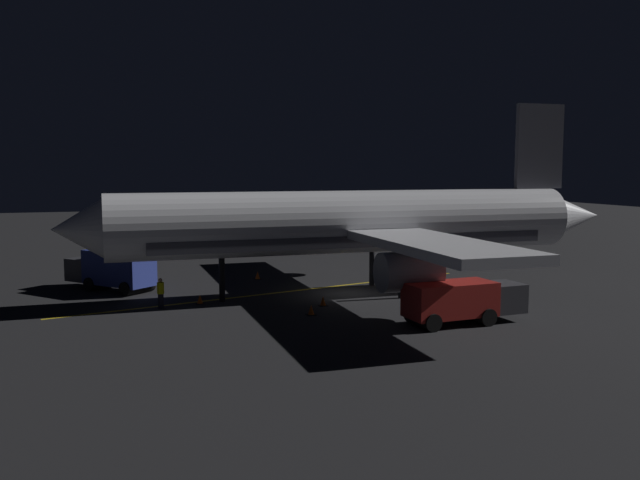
{
  "coord_description": "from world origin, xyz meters",
  "views": [
    {
      "loc": [
        -39.12,
        15.15,
        7.98
      ],
      "look_at": [
        0.0,
        2.0,
        3.5
      ],
      "focal_mm": 37.53,
      "sensor_mm": 36.0,
      "label": 1
    }
  ],
  "objects_px": {
    "catering_truck": "(461,301)",
    "traffic_cone_under_wing": "(200,299)",
    "airliner": "(359,224)",
    "traffic_cone_near_right": "(258,276)",
    "traffic_cone_far": "(311,310)",
    "baggage_truck": "(113,270)",
    "ground_crew_worker": "(161,293)",
    "traffic_cone_near_left": "(323,301)"
  },
  "relations": [
    {
      "from": "traffic_cone_near_right",
      "to": "traffic_cone_near_left",
      "type": "bearing_deg",
      "value": -171.92
    },
    {
      "from": "airliner",
      "to": "traffic_cone_near_right",
      "type": "relative_size",
      "value": 66.46
    },
    {
      "from": "traffic_cone_near_left",
      "to": "traffic_cone_far",
      "type": "xyz_separation_m",
      "value": [
        -2.1,
        1.4,
        0.0
      ]
    },
    {
      "from": "traffic_cone_under_wing",
      "to": "catering_truck",
      "type": "bearing_deg",
      "value": -127.85
    },
    {
      "from": "baggage_truck",
      "to": "traffic_cone_under_wing",
      "type": "relative_size",
      "value": 11.46
    },
    {
      "from": "catering_truck",
      "to": "traffic_cone_near_right",
      "type": "xyz_separation_m",
      "value": [
        16.77,
        6.76,
        -0.91
      ]
    },
    {
      "from": "airliner",
      "to": "baggage_truck",
      "type": "bearing_deg",
      "value": 68.06
    },
    {
      "from": "catering_truck",
      "to": "traffic_cone_near_left",
      "type": "relative_size",
      "value": 11.84
    },
    {
      "from": "ground_crew_worker",
      "to": "traffic_cone_near_right",
      "type": "bearing_deg",
      "value": -43.06
    },
    {
      "from": "traffic_cone_far",
      "to": "traffic_cone_near_left",
      "type": "bearing_deg",
      "value": -33.6
    },
    {
      "from": "catering_truck",
      "to": "baggage_truck",
      "type": "bearing_deg",
      "value": 47.23
    },
    {
      "from": "traffic_cone_near_left",
      "to": "traffic_cone_near_right",
      "type": "xyz_separation_m",
      "value": [
        10.3,
        1.46,
        0.0
      ]
    },
    {
      "from": "ground_crew_worker",
      "to": "traffic_cone_near_right",
      "type": "height_order",
      "value": "ground_crew_worker"
    },
    {
      "from": "catering_truck",
      "to": "traffic_cone_near_left",
      "type": "bearing_deg",
      "value": 39.36
    },
    {
      "from": "ground_crew_worker",
      "to": "traffic_cone_far",
      "type": "height_order",
      "value": "ground_crew_worker"
    },
    {
      "from": "baggage_truck",
      "to": "traffic_cone_under_wing",
      "type": "height_order",
      "value": "baggage_truck"
    },
    {
      "from": "baggage_truck",
      "to": "ground_crew_worker",
      "type": "relative_size",
      "value": 3.62
    },
    {
      "from": "baggage_truck",
      "to": "ground_crew_worker",
      "type": "xyz_separation_m",
      "value": [
        -6.75,
        -2.41,
        -0.47
      ]
    },
    {
      "from": "airliner",
      "to": "traffic_cone_near_right",
      "type": "height_order",
      "value": "airliner"
    },
    {
      "from": "traffic_cone_under_wing",
      "to": "traffic_cone_far",
      "type": "height_order",
      "value": "same"
    },
    {
      "from": "baggage_truck",
      "to": "traffic_cone_under_wing",
      "type": "distance_m",
      "value": 7.82
    },
    {
      "from": "baggage_truck",
      "to": "traffic_cone_far",
      "type": "relative_size",
      "value": 11.46
    },
    {
      "from": "airliner",
      "to": "ground_crew_worker",
      "type": "bearing_deg",
      "value": 93.57
    },
    {
      "from": "catering_truck",
      "to": "traffic_cone_near_left",
      "type": "height_order",
      "value": "catering_truck"
    },
    {
      "from": "catering_truck",
      "to": "traffic_cone_far",
      "type": "bearing_deg",
      "value": 56.92
    },
    {
      "from": "traffic_cone_near_left",
      "to": "traffic_cone_under_wing",
      "type": "xyz_separation_m",
      "value": [
        2.85,
        6.69,
        0.0
      ]
    },
    {
      "from": "baggage_truck",
      "to": "catering_truck",
      "type": "bearing_deg",
      "value": -132.77
    },
    {
      "from": "traffic_cone_near_right",
      "to": "traffic_cone_under_wing",
      "type": "xyz_separation_m",
      "value": [
        -7.45,
        5.23,
        0.0
      ]
    },
    {
      "from": "traffic_cone_near_left",
      "to": "airliner",
      "type": "bearing_deg",
      "value": -48.68
    },
    {
      "from": "traffic_cone_under_wing",
      "to": "baggage_truck",
      "type": "bearing_deg",
      "value": 37.53
    },
    {
      "from": "traffic_cone_near_right",
      "to": "traffic_cone_under_wing",
      "type": "height_order",
      "value": "same"
    },
    {
      "from": "airliner",
      "to": "traffic_cone_near_left",
      "type": "height_order",
      "value": "airliner"
    },
    {
      "from": "traffic_cone_under_wing",
      "to": "traffic_cone_far",
      "type": "bearing_deg",
      "value": -133.1
    },
    {
      "from": "baggage_truck",
      "to": "ground_crew_worker",
      "type": "height_order",
      "value": "baggage_truck"
    },
    {
      "from": "catering_truck",
      "to": "ground_crew_worker",
      "type": "distance_m",
      "value": 16.74
    },
    {
      "from": "catering_truck",
      "to": "ground_crew_worker",
      "type": "xyz_separation_m",
      "value": [
        8.7,
        14.3,
        -0.28
      ]
    },
    {
      "from": "catering_truck",
      "to": "traffic_cone_under_wing",
      "type": "bearing_deg",
      "value": 52.15
    },
    {
      "from": "catering_truck",
      "to": "traffic_cone_under_wing",
      "type": "relative_size",
      "value": 11.84
    },
    {
      "from": "baggage_truck",
      "to": "traffic_cone_near_right",
      "type": "distance_m",
      "value": 10.09
    },
    {
      "from": "airliner",
      "to": "catering_truck",
      "type": "distance_m",
      "value": 10.19
    },
    {
      "from": "catering_truck",
      "to": "traffic_cone_near_right",
      "type": "bearing_deg",
      "value": 21.97
    },
    {
      "from": "airliner",
      "to": "ground_crew_worker",
      "type": "relative_size",
      "value": 21.01
    }
  ]
}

